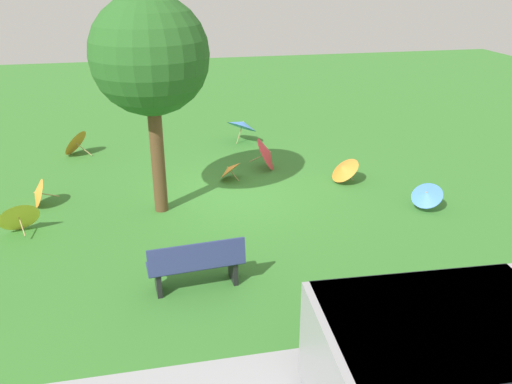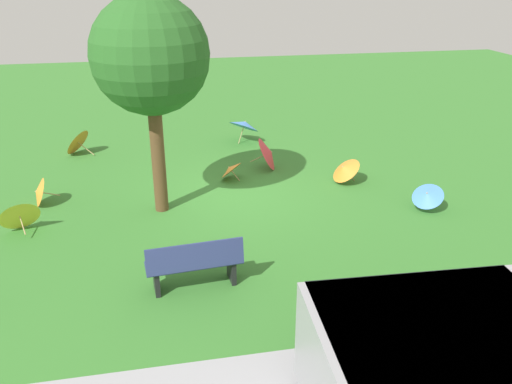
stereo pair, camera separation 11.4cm
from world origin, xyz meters
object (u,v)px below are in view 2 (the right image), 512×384
object	(u,v)px
parasol_yellow_0	(19,213)
parasol_orange_0	(344,169)
parasol_red_0	(269,153)
park_bench	(195,264)
parasol_orange_2	(38,192)
parasol_blue_1	(244,124)
parasol_blue_0	(427,195)
parasol_orange_4	(230,169)
parasol_orange_1	(76,141)
van_dark	(498,360)
shade_tree	(150,57)

from	to	relation	value
parasol_yellow_0	parasol_orange_0	bearing A→B (deg)	-170.89
parasol_red_0	parasol_orange_0	world-z (taller)	parasol_red_0
park_bench	parasol_orange_2	bearing A→B (deg)	-51.54
parasol_blue_1	parasol_blue_0	bearing A→B (deg)	118.74
parasol_yellow_0	parasol_orange_4	bearing A→B (deg)	-157.26
park_bench	parasol_orange_4	xyz separation A→B (m)	(-1.29, -4.70, -0.18)
parasol_orange_0	parasol_blue_0	distance (m)	2.25
parasol_orange_1	parasol_orange_2	distance (m)	3.52
van_dark	shade_tree	xyz separation A→B (m)	(3.62, -6.71, 2.43)
parasol_red_0	parasol_orange_1	xyz separation A→B (m)	(5.16, -2.22, -0.05)
parasol_yellow_0	parasol_blue_1	bearing A→B (deg)	-138.14
van_dark	shade_tree	distance (m)	8.00
parasol_red_0	parasol_orange_2	size ratio (longest dim) A/B	1.44
shade_tree	parasol_orange_4	world-z (taller)	shade_tree
park_bench	parasol_orange_4	world-z (taller)	park_bench
shade_tree	parasol_blue_0	size ratio (longest dim) A/B	4.90
park_bench	shade_tree	size ratio (longest dim) A/B	0.36
parasol_red_0	parasol_blue_1	world-z (taller)	parasol_red_0
parasol_red_0	parasol_orange_2	xyz separation A→B (m)	(5.59, 1.27, -0.12)
parasol_orange_1	parasol_yellow_0	distance (m)	4.76
parasol_blue_0	parasol_orange_4	size ratio (longest dim) A/B	1.10
van_dark	shade_tree	bearing A→B (deg)	-61.70
park_bench	parasol_yellow_0	world-z (taller)	park_bench
park_bench	parasol_orange_1	xyz separation A→B (m)	(2.74, -7.49, -0.08)
parasol_blue_1	parasol_yellow_0	bearing A→B (deg)	41.86
park_bench	parasol_orange_0	size ratio (longest dim) A/B	1.92
parasol_orange_0	shade_tree	bearing A→B (deg)	8.92
park_bench	parasol_orange_0	distance (m)	5.65
park_bench	parasol_blue_1	size ratio (longest dim) A/B	1.28
parasol_red_0	parasol_orange_1	size ratio (longest dim) A/B	1.02
shade_tree	parasol_orange_1	xyz separation A→B (m)	(2.28, -4.25, -2.95)
parasol_orange_2	van_dark	bearing A→B (deg)	130.25
parasol_red_0	parasol_blue_1	bearing A→B (deg)	-84.52
parasol_orange_0	park_bench	bearing A→B (deg)	44.31
parasol_orange_0	parasol_orange_2	distance (m)	7.22
shade_tree	parasol_orange_0	size ratio (longest dim) A/B	5.35
van_dark	parasol_orange_4	world-z (taller)	van_dark
van_dark	parasol_red_0	xyz separation A→B (m)	(0.73, -8.74, -0.47)
parasol_orange_2	parasol_yellow_0	world-z (taller)	parasol_yellow_0
parasol_orange_2	parasol_orange_4	xyz separation A→B (m)	(-4.47, -0.70, -0.04)
parasol_red_0	parasol_orange_2	bearing A→B (deg)	12.77
parasol_blue_0	van_dark	bearing A→B (deg)	69.02
park_bench	shade_tree	xyz separation A→B (m)	(0.47, -3.24, 2.88)
park_bench	parasol_yellow_0	size ratio (longest dim) A/B	1.73
shade_tree	parasol_red_0	bearing A→B (deg)	-144.90
shade_tree	parasol_blue_1	distance (m)	5.89
van_dark	parasol_blue_1	world-z (taller)	van_dark
parasol_red_0	parasol_orange_2	distance (m)	5.73
parasol_red_0	parasol_orange_1	bearing A→B (deg)	-23.34
shade_tree	parasol_orange_1	world-z (taller)	shade_tree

